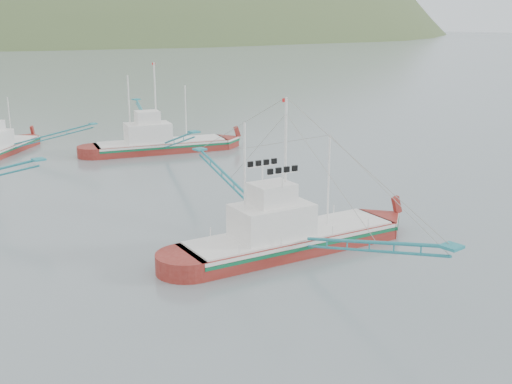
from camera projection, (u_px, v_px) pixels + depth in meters
ground at (319, 263)px, 38.89m from camera, size 1200.00×1200.00×0.00m
main_boat at (288, 224)px, 40.46m from camera, size 14.81×25.87×10.55m
bg_boat_far at (0, 137)px, 69.61m from camera, size 17.33×18.21×8.66m
bg_boat_right at (160, 134)px, 70.62m from camera, size 14.89×25.37×10.57m
headland_right at (145, 37)px, 505.81m from camera, size 684.00×432.00×306.00m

